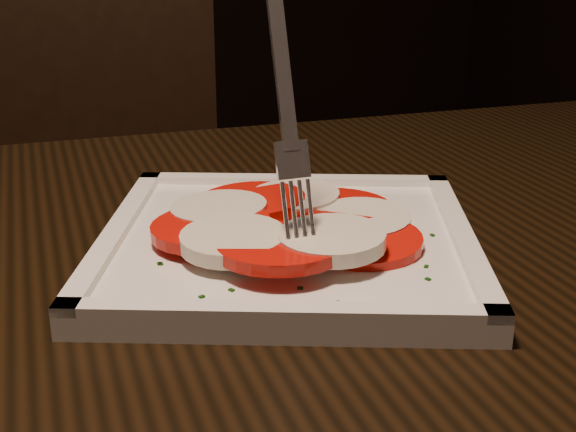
# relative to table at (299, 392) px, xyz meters

# --- Properties ---
(table) EXTENTS (1.23, 0.85, 0.75)m
(table) POSITION_rel_table_xyz_m (0.00, 0.00, 0.00)
(table) COLOR black
(table) RESTS_ON ground
(chair) EXTENTS (0.48, 0.48, 0.93)m
(chair) POSITION_rel_table_xyz_m (-0.04, 0.84, -0.12)
(chair) COLOR black
(chair) RESTS_ON ground
(plate) EXTENTS (0.34, 0.34, 0.01)m
(plate) POSITION_rel_table_xyz_m (-0.00, 0.02, 0.11)
(plate) COLOR white
(plate) RESTS_ON table
(caprese_salad) EXTENTS (0.19, 0.22, 0.03)m
(caprese_salad) POSITION_rel_table_xyz_m (-0.00, 0.02, 0.12)
(caprese_salad) COLOR red
(caprese_salad) RESTS_ON plate
(fork) EXTENTS (0.03, 0.07, 0.19)m
(fork) POSITION_rel_table_xyz_m (-0.01, 0.01, 0.23)
(fork) COLOR white
(fork) RESTS_ON caprese_salad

